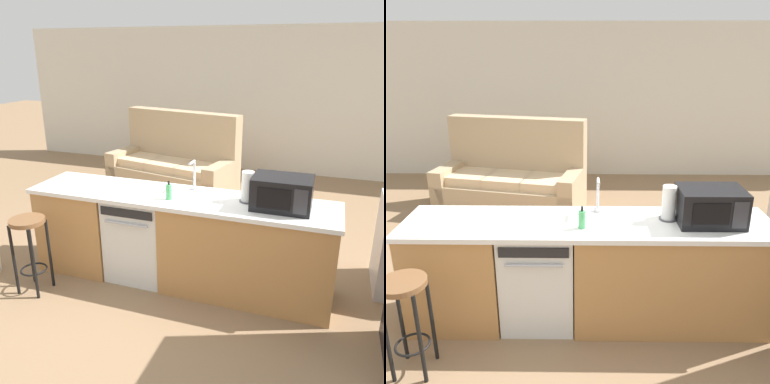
% 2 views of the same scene
% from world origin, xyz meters
% --- Properties ---
extents(ground_plane, '(24.00, 24.00, 0.00)m').
position_xyz_m(ground_plane, '(0.00, 0.00, 0.00)').
color(ground_plane, '#896B4C').
extents(wall_back, '(10.00, 0.06, 2.60)m').
position_xyz_m(wall_back, '(0.30, 4.20, 1.30)').
color(wall_back, silver).
rests_on(wall_back, ground_plane).
extents(kitchen_counter, '(2.94, 0.66, 0.90)m').
position_xyz_m(kitchen_counter, '(0.24, 0.00, 0.42)').
color(kitchen_counter, '#B77F47').
rests_on(kitchen_counter, ground_plane).
extents(dishwasher, '(0.58, 0.61, 0.84)m').
position_xyz_m(dishwasher, '(-0.25, -0.00, 0.42)').
color(dishwasher, silver).
rests_on(dishwasher, ground_plane).
extents(microwave, '(0.50, 0.37, 0.28)m').
position_xyz_m(microwave, '(1.10, -0.00, 1.04)').
color(microwave, black).
rests_on(microwave, kitchen_counter).
extents(sink_faucet, '(0.07, 0.18, 0.30)m').
position_xyz_m(sink_faucet, '(0.23, 0.20, 1.03)').
color(sink_faucet, silver).
rests_on(sink_faucet, kitchen_counter).
extents(paper_towel_roll, '(0.14, 0.14, 0.28)m').
position_xyz_m(paper_towel_roll, '(0.79, 0.05, 1.04)').
color(paper_towel_roll, '#4C4C51').
rests_on(paper_towel_roll, kitchen_counter).
extents(soap_bottle, '(0.06, 0.06, 0.18)m').
position_xyz_m(soap_bottle, '(0.11, -0.12, 0.97)').
color(soap_bottle, '#4CB266').
rests_on(soap_bottle, kitchen_counter).
extents(bar_stool, '(0.32, 0.32, 0.74)m').
position_xyz_m(bar_stool, '(-1.09, -0.62, 0.54)').
color(bar_stool, brown).
rests_on(bar_stool, ground_plane).
extents(couch, '(2.14, 1.30, 1.27)m').
position_xyz_m(couch, '(-0.89, 2.55, 0.39)').
color(couch, tan).
rests_on(couch, ground_plane).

